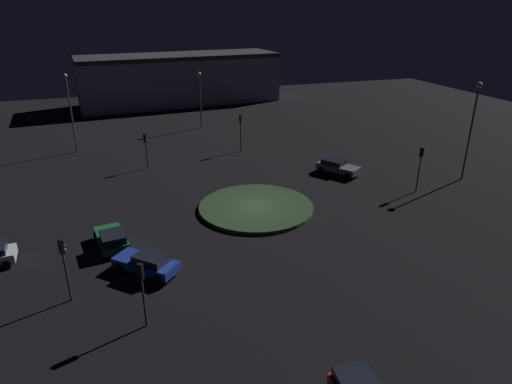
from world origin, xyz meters
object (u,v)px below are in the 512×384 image
object	(u,v)px
streetlamp_east	(200,92)
streetlamp_northeast	(70,105)
car_blue	(147,263)
store_building	(180,79)
traffic_light_northwest	(142,282)
traffic_light_northwest_near	(64,258)
traffic_light_northeast	(146,144)
traffic_light_south	(420,161)
traffic_light_east	(241,126)
streetlamp_south	(473,116)
car_green	(112,239)
car_grey	(337,167)

from	to	relation	value
streetlamp_east	streetlamp_northeast	bearing A→B (deg)	111.28
car_blue	store_building	size ratio (longest dim) A/B	0.12
traffic_light_northwest	traffic_light_northwest_near	distance (m)	5.58
traffic_light_northeast	traffic_light_south	bearing A→B (deg)	28.03
car_blue	traffic_light_northwest	world-z (taller)	traffic_light_northwest
store_building	traffic_light_northwest_near	bearing A→B (deg)	69.34
traffic_light_northwest	streetlamp_northeast	size ratio (longest dim) A/B	0.43
traffic_light_east	traffic_light_northwest	world-z (taller)	traffic_light_east
traffic_light_east	streetlamp_east	bearing A→B (deg)	-158.00
traffic_light_northwest	streetlamp_northeast	bearing A→B (deg)	47.71
car_blue	streetlamp_east	distance (m)	38.22
streetlamp_south	store_building	size ratio (longest dim) A/B	0.28
car_green	streetlamp_east	xyz separation A→B (m)	(32.01, -13.43, 4.45)
traffic_light_northwest	streetlamp_south	size ratio (longest dim) A/B	0.41
traffic_light_northwest	store_building	size ratio (longest dim) A/B	0.11
traffic_light_east	streetlamp_northeast	distance (m)	20.01
car_green	traffic_light_south	distance (m)	28.01
car_grey	traffic_light_east	size ratio (longest dim) A/B	1.06
traffic_light_northwest_near	streetlamp_south	distance (m)	38.22
streetlamp_northeast	traffic_light_northwest	bearing A→B (deg)	-172.23
car_blue	traffic_light_northeast	xyz separation A→B (m)	(21.02, -2.14, 1.99)
traffic_light_northeast	streetlamp_northeast	size ratio (longest dim) A/B	0.42
car_grey	traffic_light_northwest	bearing A→B (deg)	-81.57
car_grey	traffic_light_south	xyz separation A→B (m)	(-6.78, -4.81, 2.34)
traffic_light_northwest_near	traffic_light_south	bearing A→B (deg)	-16.80
traffic_light_northwest_near	streetlamp_northeast	world-z (taller)	streetlamp_northeast
car_grey	traffic_light_south	size ratio (longest dim) A/B	1.08
traffic_light_northwest_near	store_building	world-z (taller)	store_building
car_grey	store_building	xyz separation A→B (m)	(42.02, 9.36, 3.49)
car_green	traffic_light_northwest	size ratio (longest dim) A/B	1.05
traffic_light_northwest	store_building	bearing A→B (deg)	28.54
traffic_light_northwest_near	traffic_light_northeast	xyz separation A→B (m)	(22.56, -6.83, -0.18)
car_blue	traffic_light_northeast	world-z (taller)	traffic_light_northeast
car_grey	streetlamp_east	world-z (taller)	streetlamp_east
streetlamp_east	streetlamp_south	distance (m)	35.56
traffic_light_northwest_near	streetlamp_east	world-z (taller)	streetlamp_east
car_green	store_building	distance (m)	52.72
traffic_light_northwest	streetlamp_northeast	world-z (taller)	streetlamp_northeast
traffic_light_northwest	streetlamp_south	xyz separation A→B (m)	(12.88, -32.88, 3.70)
streetlamp_northeast	traffic_light_east	bearing A→B (deg)	-107.69
traffic_light_south	traffic_light_northwest_near	xyz separation A→B (m)	(-7.77, 30.41, -0.17)
car_green	traffic_light_northwest	xyz separation A→B (m)	(-9.58, -1.51, 2.09)
traffic_light_northwest	car_blue	bearing A→B (deg)	33.34
car_blue	traffic_light_south	distance (m)	26.56
traffic_light_northwest	streetlamp_east	world-z (taller)	streetlamp_east
traffic_light_northwest	traffic_light_northeast	world-z (taller)	traffic_light_northwest
traffic_light_east	traffic_light_northwest_near	distance (m)	31.12
car_grey	streetlamp_south	xyz separation A→B (m)	(-5.48, -11.35, 5.77)
car_grey	traffic_light_northeast	xyz separation A→B (m)	(8.01, 18.77, 1.99)
traffic_light_south	streetlamp_south	bearing A→B (deg)	-164.69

